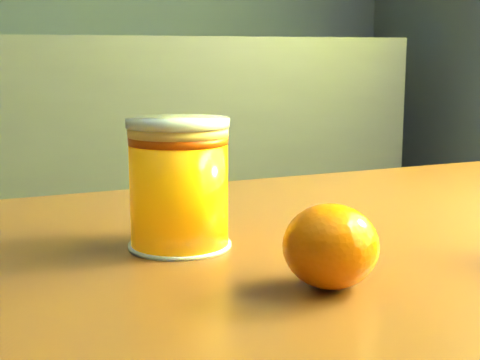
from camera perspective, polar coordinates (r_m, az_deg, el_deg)
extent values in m
cube|color=brown|center=(0.57, 10.40, -7.31)|extent=(1.04, 0.82, 0.04)
cylinder|color=#FF8F05|center=(0.55, -5.22, -1.04)|extent=(0.08, 0.08, 0.09)
cylinder|color=#FFC868|center=(0.54, -5.31, 4.13)|extent=(0.08, 0.08, 0.01)
cylinder|color=silver|center=(0.54, -5.32, 4.80)|extent=(0.08, 0.08, 0.01)
ellipsoid|color=#E66004|center=(0.46, 7.75, -5.61)|extent=(0.08, 0.08, 0.06)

